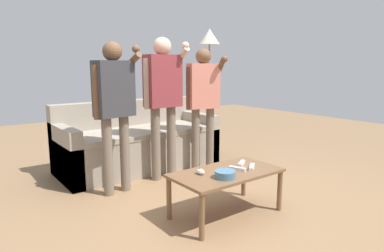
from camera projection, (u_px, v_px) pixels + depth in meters
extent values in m
plane|color=#93704C|center=(212.00, 207.00, 3.16)|extent=(12.00, 12.00, 0.00)
cube|color=#9E9384|center=(139.00, 150.00, 4.35)|extent=(1.99, 0.85, 0.45)
cube|color=#AA9F8F|center=(141.00, 132.00, 4.25)|extent=(1.71, 0.73, 0.06)
cube|color=#9E9384|center=(127.00, 115.00, 4.54)|extent=(1.99, 0.18, 0.39)
cube|color=#9E9384|center=(65.00, 155.00, 3.79)|extent=(0.14, 0.85, 0.64)
cube|color=#9E9384|center=(196.00, 135.00, 4.88)|extent=(0.14, 0.85, 0.64)
cube|color=brown|center=(226.00, 173.00, 2.94)|extent=(0.96, 0.52, 0.03)
cylinder|color=brown|center=(202.00, 217.00, 2.54)|extent=(0.04, 0.04, 0.37)
cylinder|color=brown|center=(280.00, 191.00, 3.07)|extent=(0.04, 0.04, 0.37)
cylinder|color=brown|center=(169.00, 198.00, 2.89)|extent=(0.04, 0.04, 0.37)
cylinder|color=brown|center=(244.00, 178.00, 3.42)|extent=(0.04, 0.04, 0.37)
cylinder|color=teal|center=(225.00, 174.00, 2.77)|extent=(0.17, 0.17, 0.06)
ellipsoid|color=white|center=(200.00, 172.00, 2.86)|extent=(0.06, 0.09, 0.05)
cylinder|color=#4C4C51|center=(200.00, 168.00, 2.87)|extent=(0.02, 0.02, 0.01)
cylinder|color=#2D2D33|center=(208.00, 151.00, 5.21)|extent=(0.28, 0.28, 0.02)
cylinder|color=gray|center=(209.00, 99.00, 5.07)|extent=(0.03, 0.03, 1.58)
cone|color=silver|center=(209.00, 37.00, 4.91)|extent=(0.30, 0.30, 0.22)
cylinder|color=#756656|center=(108.00, 157.00, 3.39)|extent=(0.10, 0.10, 0.80)
cylinder|color=#756656|center=(125.00, 153.00, 3.53)|extent=(0.10, 0.10, 0.80)
cube|color=#38383D|center=(114.00, 89.00, 3.34)|extent=(0.40, 0.24, 0.55)
sphere|color=brown|center=(112.00, 51.00, 3.28)|extent=(0.19, 0.19, 0.19)
cylinder|color=brown|center=(96.00, 92.00, 3.22)|extent=(0.07, 0.07, 0.52)
cylinder|color=#38383D|center=(130.00, 78.00, 3.45)|extent=(0.07, 0.07, 0.26)
cylinder|color=brown|center=(133.00, 61.00, 3.38)|extent=(0.09, 0.26, 0.18)
sphere|color=brown|center=(136.00, 49.00, 3.32)|extent=(0.08, 0.08, 0.08)
cylinder|color=#756656|center=(156.00, 144.00, 3.85)|extent=(0.11, 0.11, 0.84)
cylinder|color=#756656|center=(171.00, 142.00, 3.98)|extent=(0.11, 0.11, 0.84)
cube|color=brown|center=(163.00, 81.00, 3.79)|extent=(0.40, 0.21, 0.58)
sphere|color=beige|center=(162.00, 46.00, 3.72)|extent=(0.20, 0.20, 0.20)
cylinder|color=beige|center=(147.00, 84.00, 3.68)|extent=(0.07, 0.07, 0.55)
cylinder|color=brown|center=(177.00, 71.00, 3.89)|extent=(0.07, 0.07, 0.27)
cylinder|color=beige|center=(181.00, 56.00, 3.79)|extent=(0.07, 0.26, 0.21)
sphere|color=beige|center=(185.00, 45.00, 3.71)|extent=(0.08, 0.08, 0.08)
cylinder|color=#756656|center=(196.00, 140.00, 4.20)|extent=(0.10, 0.10, 0.79)
cylinder|color=#756656|center=(210.00, 139.00, 4.27)|extent=(0.10, 0.10, 0.79)
cube|color=#DB7F6B|center=(203.00, 86.00, 4.12)|extent=(0.41, 0.28, 0.54)
sphere|color=brown|center=(203.00, 56.00, 4.06)|extent=(0.19, 0.19, 0.19)
cylinder|color=brown|center=(189.00, 88.00, 4.06)|extent=(0.07, 0.07, 0.51)
cylinder|color=#DB7F6B|center=(217.00, 77.00, 4.17)|extent=(0.07, 0.07, 0.26)
cylinder|color=brown|center=(221.00, 66.00, 4.06)|extent=(0.11, 0.22, 0.23)
sphere|color=brown|center=(225.00, 59.00, 3.96)|extent=(0.08, 0.08, 0.08)
cube|color=white|center=(252.00, 167.00, 3.01)|extent=(0.15, 0.13, 0.03)
cylinder|color=silver|center=(252.00, 164.00, 3.04)|extent=(0.01, 0.01, 0.00)
cube|color=silver|center=(251.00, 167.00, 2.96)|extent=(0.02, 0.02, 0.00)
cube|color=white|center=(237.00, 169.00, 2.97)|extent=(0.09, 0.16, 0.03)
cylinder|color=silver|center=(234.00, 166.00, 2.98)|extent=(0.01, 0.01, 0.00)
cube|color=silver|center=(242.00, 168.00, 2.94)|extent=(0.02, 0.02, 0.00)
cube|color=white|center=(241.00, 163.00, 3.13)|extent=(0.15, 0.12, 0.03)
cylinder|color=silver|center=(242.00, 161.00, 3.15)|extent=(0.01, 0.01, 0.00)
cube|color=silver|center=(240.00, 163.00, 3.08)|extent=(0.02, 0.02, 0.00)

